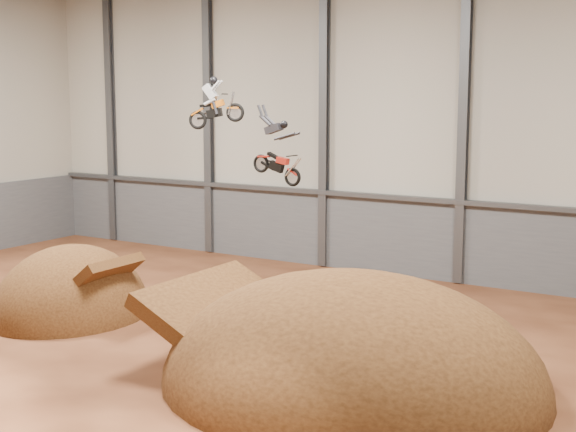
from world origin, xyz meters
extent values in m
plane|color=#472213|center=(0.00, 0.00, 0.00)|extent=(40.00, 40.00, 0.00)
cube|color=#B4AE9F|center=(0.00, 15.00, 7.00)|extent=(40.00, 0.10, 14.00)
cube|color=#55575D|center=(0.00, 14.90, 1.75)|extent=(39.80, 0.18, 3.50)
cube|color=#47494F|center=(0.00, 14.75, 3.55)|extent=(39.80, 0.35, 0.20)
cube|color=#47494F|center=(-16.67, 14.80, 7.00)|extent=(0.40, 0.36, 13.90)
cube|color=#47494F|center=(-10.00, 14.80, 7.00)|extent=(0.40, 0.36, 13.90)
cube|color=#47494F|center=(-3.33, 14.80, 7.00)|extent=(0.40, 0.36, 13.90)
cube|color=#47494F|center=(3.33, 14.80, 7.00)|extent=(0.40, 0.36, 13.90)
ellipsoid|color=#371E0D|center=(-7.09, 2.41, 0.00)|extent=(5.31, 6.13, 5.31)
ellipsoid|color=#371E0D|center=(4.94, 1.39, 0.00)|extent=(11.06, 9.79, 6.38)
camera|label=1|loc=(14.62, -17.90, 8.09)|focal=50.00mm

